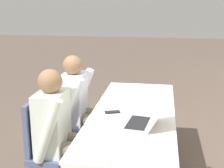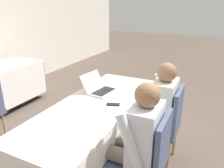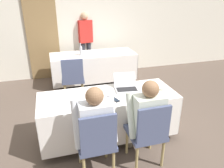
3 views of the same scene
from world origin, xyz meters
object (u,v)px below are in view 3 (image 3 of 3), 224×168
(laptop, at_px, (126,86))
(water_bottle, at_px, (81,50))
(cell_phone, at_px, (115,100))
(chair_far_spare, at_px, (73,77))
(chair_near_right, at_px, (148,132))
(person_white_shirt, at_px, (145,116))
(person_checkered_shirt, at_px, (94,124))
(person_red_shirt, at_px, (85,40))
(chair_near_left, at_px, (97,141))

(laptop, distance_m, water_bottle, 2.04)
(cell_phone, xyz_separation_m, chair_far_spare, (-0.40, 1.57, -0.23))
(chair_near_right, xyz_separation_m, chair_far_spare, (-0.67, 2.06, 0.00))
(laptop, distance_m, person_white_shirt, 0.69)
(chair_near_right, bearing_deg, person_checkered_shirt, -9.06)
(laptop, relative_size, water_bottle, 1.37)
(laptop, distance_m, person_red_shirt, 2.74)
(chair_near_left, relative_size, person_red_shirt, 0.57)
(laptop, bearing_deg, person_red_shirt, 100.19)
(person_checkered_shirt, bearing_deg, chair_near_left, 90.00)
(cell_phone, distance_m, chair_near_left, 0.66)
(chair_far_spare, bearing_deg, laptop, 122.45)
(laptop, relative_size, chair_near_left, 0.42)
(chair_far_spare, distance_m, person_white_shirt, 2.07)
(cell_phone, bearing_deg, laptop, 30.01)
(cell_phone, bearing_deg, person_red_shirt, 68.63)
(cell_phone, height_order, person_white_shirt, person_white_shirt)
(person_checkered_shirt, bearing_deg, laptop, -132.71)
(water_bottle, bearing_deg, laptop, -79.48)
(person_white_shirt, bearing_deg, laptop, -88.75)
(chair_near_left, xyz_separation_m, chair_near_right, (0.65, 0.00, 0.00))
(cell_phone, xyz_separation_m, water_bottle, (-0.11, 2.30, 0.12))
(laptop, distance_m, person_checkered_shirt, 0.94)
(laptop, bearing_deg, water_bottle, 107.80)
(water_bottle, relative_size, chair_near_left, 0.31)
(person_checkered_shirt, distance_m, person_red_shirt, 3.46)
(water_bottle, height_order, chair_near_right, water_bottle)
(chair_far_spare, height_order, person_checkered_shirt, person_checkered_shirt)
(cell_phone, relative_size, person_checkered_shirt, 0.13)
(chair_near_left, distance_m, chair_far_spare, 2.06)
(laptop, relative_size, person_red_shirt, 0.24)
(chair_near_right, bearing_deg, chair_near_left, 0.00)
(person_white_shirt, bearing_deg, chair_near_right, 90.00)
(person_checkered_shirt, xyz_separation_m, person_red_shirt, (0.49, 3.42, 0.25))
(chair_near_right, bearing_deg, person_red_shirt, -87.50)
(water_bottle, xyz_separation_m, chair_near_left, (-0.26, -2.79, -0.35))
(chair_near_right, height_order, person_checkered_shirt, person_checkered_shirt)
(water_bottle, xyz_separation_m, person_white_shirt, (0.39, -2.69, -0.19))
(chair_near_right, bearing_deg, cell_phone, -61.06)
(chair_far_spare, bearing_deg, cell_phone, 109.41)
(chair_far_spare, relative_size, person_red_shirt, 0.57)
(person_checkered_shirt, bearing_deg, chair_far_spare, -89.22)
(chair_near_left, relative_size, chair_far_spare, 1.00)
(cell_phone, bearing_deg, chair_near_right, -80.19)
(chair_near_left, height_order, person_white_shirt, person_white_shirt)
(chair_near_left, height_order, person_checkered_shirt, person_checkered_shirt)
(laptop, bearing_deg, chair_near_right, -81.63)
(chair_near_left, distance_m, person_checkered_shirt, 0.19)
(person_red_shirt, bearing_deg, chair_near_left, -109.28)
(chair_near_left, distance_m, person_red_shirt, 3.58)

